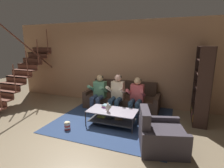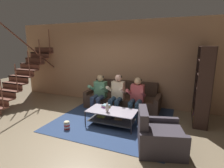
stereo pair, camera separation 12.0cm
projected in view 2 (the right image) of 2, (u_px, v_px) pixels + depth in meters
ground at (83, 131)px, 4.34m from camera, size 16.80×16.80×0.00m
back_partition at (118, 63)px, 6.24m from camera, size 8.40×0.12×2.90m
staircase_run at (24, 72)px, 6.42m from camera, size 0.96×2.77×2.91m
couch at (123, 100)px, 5.86m from camera, size 2.46×0.89×0.89m
person_seated_left at (99, 92)px, 5.53m from camera, size 0.50×0.58×1.17m
person_seated_middle at (117, 93)px, 5.30m from camera, size 0.50×0.58×1.21m
person_seated_right at (136, 96)px, 5.08m from camera, size 0.50×0.58×1.16m
coffee_table at (112, 115)px, 4.62m from camera, size 1.28×0.67×0.41m
area_rug at (116, 117)px, 5.18m from camera, size 3.11×3.27×0.01m
vase at (107, 108)px, 4.45m from camera, size 0.10×0.10×0.24m
book_stack at (106, 106)px, 4.79m from camera, size 0.24×0.21×0.08m
bookshelf at (203, 93)px, 4.71m from camera, size 0.35×1.08×2.06m
armchair at (158, 136)px, 3.56m from camera, size 1.10×1.12×0.84m
popcorn_tub at (67, 125)px, 4.41m from camera, size 0.15×0.15×0.22m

